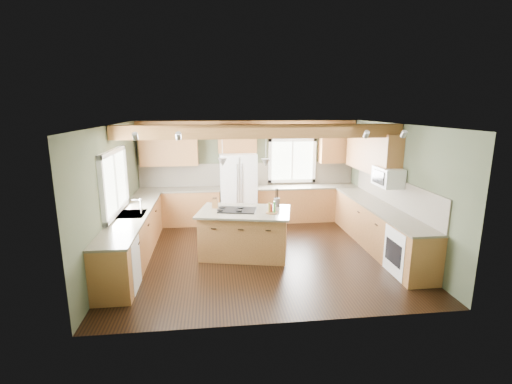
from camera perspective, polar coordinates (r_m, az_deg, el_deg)
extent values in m
plane|color=black|center=(7.67, 0.72, -9.47)|extent=(5.60, 5.60, 0.00)
plane|color=silver|center=(7.10, 0.78, 10.33)|extent=(5.60, 5.60, 0.00)
plane|color=#444E37|center=(9.71, -1.16, 3.31)|extent=(5.60, 0.00, 5.60)
plane|color=#444E37|center=(7.45, -21.12, -0.52)|extent=(0.00, 5.00, 5.00)
plane|color=#444E37|center=(8.12, 20.76, 0.55)|extent=(0.00, 5.00, 5.00)
cube|color=brown|center=(7.12, 0.76, 9.29)|extent=(5.55, 0.26, 0.26)
cube|color=brown|center=(9.48, -1.13, 10.62)|extent=(5.55, 0.20, 0.10)
cube|color=brown|center=(9.71, -1.15, 2.77)|extent=(5.58, 0.03, 0.58)
cube|color=brown|center=(8.17, 20.45, 0.01)|extent=(0.03, 3.70, 0.58)
cube|color=brown|center=(9.60, -11.67, -2.33)|extent=(2.02, 0.60, 0.88)
cube|color=#4D4538|center=(9.49, -11.79, 0.35)|extent=(2.06, 0.64, 0.04)
cube|color=brown|center=(9.86, 7.69, -1.77)|extent=(2.62, 0.60, 0.88)
cube|color=#4D4538|center=(9.75, 7.77, 0.84)|extent=(2.66, 0.64, 0.04)
cube|color=brown|center=(7.67, -18.32, -6.65)|extent=(0.60, 3.70, 0.88)
cube|color=#4D4538|center=(7.53, -18.57, -3.34)|extent=(0.64, 3.74, 0.04)
cube|color=brown|center=(8.24, 18.26, -5.27)|extent=(0.60, 3.70, 0.88)
cube|color=#4D4538|center=(8.12, 18.49, -2.18)|extent=(0.64, 3.74, 0.04)
cube|color=brown|center=(9.46, -13.24, 6.70)|extent=(1.40, 0.35, 0.90)
cube|color=brown|center=(9.41, -2.92, 8.21)|extent=(0.96, 0.35, 0.70)
cube|color=brown|center=(8.74, 17.39, 5.96)|extent=(0.35, 2.20, 0.90)
cube|color=brown|center=(9.94, 12.34, 7.03)|extent=(0.90, 0.35, 0.90)
cube|color=white|center=(7.45, -21.03, 1.44)|extent=(0.04, 1.60, 1.05)
cube|color=white|center=(9.83, 5.56, 4.85)|extent=(1.10, 0.04, 1.00)
cube|color=#262628|center=(7.53, -18.57, -3.30)|extent=(0.50, 0.65, 0.03)
cylinder|color=#B2B2B7|center=(7.45, -17.30, -2.21)|extent=(0.02, 0.02, 0.28)
cube|color=white|center=(6.49, -20.49, -10.53)|extent=(0.60, 0.60, 0.84)
cube|color=white|center=(7.16, 22.54, -8.48)|extent=(0.60, 0.72, 0.84)
cube|color=white|center=(7.93, 19.65, 2.21)|extent=(0.40, 0.70, 0.38)
cone|color=#B2B2B7|center=(7.21, -5.17, 4.57)|extent=(0.18, 0.18, 0.16)
cone|color=#B2B2B7|center=(7.10, 1.51, 4.49)|extent=(0.18, 0.18, 0.16)
cube|color=white|center=(9.39, -2.75, 0.48)|extent=(0.90, 0.74, 1.80)
cube|color=brown|center=(7.49, -1.78, -6.42)|extent=(1.86, 1.37, 0.88)
cube|color=#4D4538|center=(7.35, -1.80, -3.04)|extent=(1.99, 1.50, 0.04)
cube|color=black|center=(7.36, -2.88, -2.78)|extent=(0.82, 0.63, 0.02)
cube|color=brown|center=(7.57, -6.33, -1.77)|extent=(0.12, 0.10, 0.18)
cylinder|color=#38302D|center=(7.66, 3.22, -1.58)|extent=(0.14, 0.14, 0.17)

